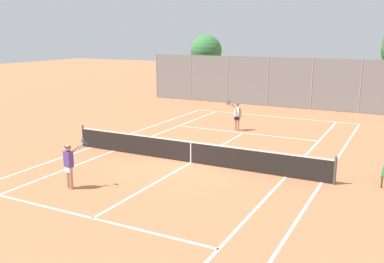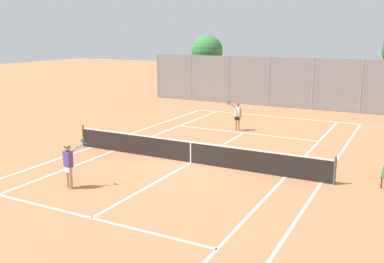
{
  "view_description": "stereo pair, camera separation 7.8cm",
  "coord_description": "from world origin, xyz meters",
  "px_view_note": "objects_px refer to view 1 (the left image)",
  "views": [
    {
      "loc": [
        8.13,
        -15.63,
        5.4
      ],
      "look_at": [
        -0.72,
        1.5,
        1.0
      ],
      "focal_mm": 40.0,
      "sensor_mm": 36.0,
      "label": 1
    },
    {
      "loc": [
        8.2,
        -15.59,
        5.4
      ],
      "look_at": [
        -0.72,
        1.5,
        1.0
      ],
      "focal_mm": 40.0,
      "sensor_mm": 36.0,
      "label": 2
    }
  ],
  "objects_px": {
    "tennis_net": "(191,151)",
    "tree_behind_left": "(206,52)",
    "loose_tennis_ball_0": "(223,124)",
    "player_near_side": "(69,164)",
    "player_far_left": "(237,115)",
    "loose_tennis_ball_2": "(228,125)",
    "loose_tennis_ball_1": "(204,156)"
  },
  "relations": [
    {
      "from": "tennis_net",
      "to": "tree_behind_left",
      "type": "height_order",
      "value": "tree_behind_left"
    },
    {
      "from": "loose_tennis_ball_0",
      "to": "tree_behind_left",
      "type": "xyz_separation_m",
      "value": [
        -6.64,
        11.31,
        3.83
      ]
    },
    {
      "from": "player_near_side",
      "to": "loose_tennis_ball_0",
      "type": "height_order",
      "value": "player_near_side"
    },
    {
      "from": "player_far_left",
      "to": "loose_tennis_ball_0",
      "type": "bearing_deg",
      "value": 140.38
    },
    {
      "from": "player_near_side",
      "to": "loose_tennis_ball_2",
      "type": "bearing_deg",
      "value": 86.02
    },
    {
      "from": "loose_tennis_ball_0",
      "to": "tree_behind_left",
      "type": "distance_m",
      "value": 13.66
    },
    {
      "from": "player_near_side",
      "to": "tree_behind_left",
      "type": "xyz_separation_m",
      "value": [
        -6.11,
        23.95,
        2.94
      ]
    },
    {
      "from": "player_far_left",
      "to": "loose_tennis_ball_2",
      "type": "xyz_separation_m",
      "value": [
        -0.94,
        0.91,
        -0.89
      ]
    },
    {
      "from": "player_far_left",
      "to": "tennis_net",
      "type": "bearing_deg",
      "value": -85.18
    },
    {
      "from": "loose_tennis_ball_1",
      "to": "tree_behind_left",
      "type": "xyz_separation_m",
      "value": [
        -8.61,
        18.17,
        3.83
      ]
    },
    {
      "from": "tree_behind_left",
      "to": "player_near_side",
      "type": "bearing_deg",
      "value": -75.68
    },
    {
      "from": "loose_tennis_ball_1",
      "to": "loose_tennis_ball_2",
      "type": "xyz_separation_m",
      "value": [
        -1.63,
        6.71,
        0.0
      ]
    },
    {
      "from": "tennis_net",
      "to": "loose_tennis_ball_0",
      "type": "xyz_separation_m",
      "value": [
        -1.86,
        7.88,
        -0.48
      ]
    },
    {
      "from": "player_near_side",
      "to": "loose_tennis_ball_2",
      "type": "height_order",
      "value": "player_near_side"
    },
    {
      "from": "player_near_side",
      "to": "loose_tennis_ball_1",
      "type": "bearing_deg",
      "value": 66.57
    },
    {
      "from": "loose_tennis_ball_1",
      "to": "loose_tennis_ball_2",
      "type": "height_order",
      "value": "same"
    },
    {
      "from": "tennis_net",
      "to": "tree_behind_left",
      "type": "xyz_separation_m",
      "value": [
        -8.5,
        19.19,
        3.35
      ]
    },
    {
      "from": "player_far_left",
      "to": "loose_tennis_ball_1",
      "type": "xyz_separation_m",
      "value": [
        0.69,
        -5.8,
        -0.89
      ]
    },
    {
      "from": "loose_tennis_ball_0",
      "to": "loose_tennis_ball_1",
      "type": "xyz_separation_m",
      "value": [
        1.98,
        -6.86,
        0.0
      ]
    },
    {
      "from": "tennis_net",
      "to": "player_near_side",
      "type": "distance_m",
      "value": 5.34
    },
    {
      "from": "tennis_net",
      "to": "player_near_side",
      "type": "xyz_separation_m",
      "value": [
        -2.38,
        -4.76,
        0.42
      ]
    },
    {
      "from": "loose_tennis_ball_0",
      "to": "tree_behind_left",
      "type": "bearing_deg",
      "value": 120.4
    },
    {
      "from": "loose_tennis_ball_2",
      "to": "player_near_side",
      "type": "bearing_deg",
      "value": -93.98
    },
    {
      "from": "player_near_side",
      "to": "player_far_left",
      "type": "bearing_deg",
      "value": 81.11
    },
    {
      "from": "loose_tennis_ball_2",
      "to": "player_far_left",
      "type": "bearing_deg",
      "value": -44.03
    },
    {
      "from": "tennis_net",
      "to": "tree_behind_left",
      "type": "distance_m",
      "value": 21.25
    },
    {
      "from": "loose_tennis_ball_2",
      "to": "loose_tennis_ball_0",
      "type": "bearing_deg",
      "value": 155.75
    },
    {
      "from": "loose_tennis_ball_1",
      "to": "tree_behind_left",
      "type": "height_order",
      "value": "tree_behind_left"
    },
    {
      "from": "tennis_net",
      "to": "loose_tennis_ball_1",
      "type": "bearing_deg",
      "value": 83.45
    },
    {
      "from": "loose_tennis_ball_1",
      "to": "loose_tennis_ball_2",
      "type": "distance_m",
      "value": 6.9
    },
    {
      "from": "tennis_net",
      "to": "loose_tennis_ball_2",
      "type": "xyz_separation_m",
      "value": [
        -1.52,
        7.72,
        -0.48
      ]
    },
    {
      "from": "player_near_side",
      "to": "loose_tennis_ball_2",
      "type": "xyz_separation_m",
      "value": [
        0.87,
        12.48,
        -0.89
      ]
    }
  ]
}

